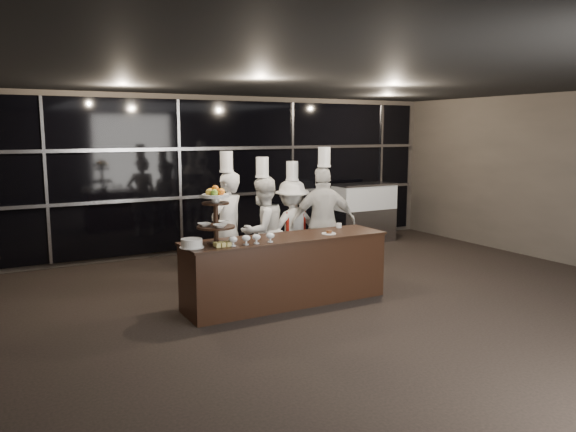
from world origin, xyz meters
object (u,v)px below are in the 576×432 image
display_stand (216,211)px  chef_b (263,230)px  chef_c (292,228)px  display_case (364,210)px  chef_a (228,228)px  buffet_counter (286,270)px  chef_d (324,222)px  layer_cake (192,243)px

display_stand → chef_b: 1.63m
chef_c → display_stand: bearing=-145.5°
display_case → chef_a: size_ratio=0.65×
chef_c → buffet_counter: bearing=-122.8°
buffet_counter → chef_c: bearing=57.2°
chef_a → chef_d: 1.55m
chef_b → chef_d: 1.02m
chef_c → chef_d: chef_d is taller
display_case → chef_a: 4.29m
layer_cake → chef_c: chef_c is taller
display_stand → chef_c: bearing=34.5°
buffet_counter → layer_cake: bearing=-177.9°
layer_cake → display_case: (4.86, 3.01, -0.29)m
chef_a → chef_b: size_ratio=1.05×
chef_c → chef_d: 0.52m
display_stand → chef_b: bearing=41.5°
chef_b → buffet_counter: bearing=-99.1°
buffet_counter → display_case: (3.52, 2.96, 0.22)m
display_stand → chef_c: chef_c is taller
display_stand → layer_cake: display_stand is taller
layer_cake → chef_a: (0.98, 1.19, -0.08)m
buffet_counter → chef_b: chef_b is taller
buffet_counter → display_stand: size_ratio=3.81×
chef_a → chef_d: (1.53, -0.26, 0.01)m
display_case → chef_c: 3.23m
chef_a → chef_b: bearing=-12.2°
chef_a → chef_d: bearing=-9.6°
chef_a → layer_cake: bearing=-129.3°
chef_b → chef_d: bearing=-8.3°
chef_a → chef_d: size_ratio=0.98×
chef_a → display_stand: bearing=-119.1°
layer_cake → chef_d: size_ratio=0.14×
chef_d → buffet_counter: bearing=-142.9°
chef_b → chef_d: (1.00, -0.15, 0.07)m
chef_b → chef_d: size_ratio=0.93×
display_case → chef_a: chef_a is taller
display_case → chef_b: chef_b is taller
display_case → chef_b: (-3.35, -1.93, 0.15)m
display_stand → chef_c: (1.79, 1.23, -0.55)m
chef_c → chef_b: bearing=-162.3°
layer_cake → chef_d: chef_d is taller
display_stand → buffet_counter: bearing=0.0°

